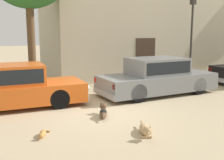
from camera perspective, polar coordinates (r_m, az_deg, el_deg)
ground_plane at (r=8.79m, az=-3.40°, el=-6.29°), size 80.00×80.00×0.00m
parked_sedan_nearest at (r=9.56m, az=-19.97°, el=-1.28°), size 4.82×1.75×1.40m
parked_sedan_second at (r=11.06m, az=9.23°, el=0.74°), size 4.90×2.03×1.43m
apartment_block at (r=17.40m, az=7.56°, el=14.84°), size 12.14×5.56×7.89m
stray_dog_spotted at (r=6.84m, az=6.77°, el=-10.01°), size 0.48×1.06×0.35m
stray_dog_tan at (r=8.17m, az=-1.79°, el=-6.41°), size 0.45×0.99×0.37m
stray_cat at (r=6.90m, az=-13.96°, el=-10.58°), size 0.35×0.63×0.17m
street_lamp at (r=14.24m, az=15.94°, el=9.91°), size 0.22×0.22×3.97m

